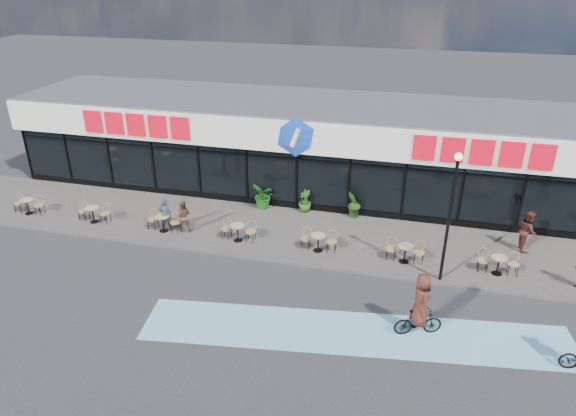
{
  "coord_description": "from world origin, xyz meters",
  "views": [
    {
      "loc": [
        5.18,
        -14.96,
        11.0
      ],
      "look_at": [
        0.46,
        3.5,
        1.79
      ],
      "focal_mm": 32.0,
      "sensor_mm": 36.0,
      "label": 1
    }
  ],
  "objects_px": {
    "patron_right": "(183,216)",
    "potted_plant_mid": "(263,196)",
    "potted_plant_right": "(354,204)",
    "cyclist_a": "(420,309)",
    "lamp_post": "(451,208)",
    "potted_plant_left": "(305,201)",
    "bistro_set_0": "(29,204)",
    "patron_left": "(165,215)",
    "pedestrian_b": "(528,231)"
  },
  "relations": [
    {
      "from": "lamp_post",
      "to": "pedestrian_b",
      "type": "relative_size",
      "value": 2.86
    },
    {
      "from": "potted_plant_right",
      "to": "pedestrian_b",
      "type": "bearing_deg",
      "value": -9.21
    },
    {
      "from": "lamp_post",
      "to": "patron_left",
      "type": "relative_size",
      "value": 3.34
    },
    {
      "from": "patron_right",
      "to": "pedestrian_b",
      "type": "height_order",
      "value": "pedestrian_b"
    },
    {
      "from": "potted_plant_right",
      "to": "cyclist_a",
      "type": "xyz_separation_m",
      "value": [
        3.13,
        -7.69,
        0.21
      ]
    },
    {
      "from": "potted_plant_right",
      "to": "patron_left",
      "type": "distance_m",
      "value": 8.61
    },
    {
      "from": "bistro_set_0",
      "to": "cyclist_a",
      "type": "height_order",
      "value": "cyclist_a"
    },
    {
      "from": "cyclist_a",
      "to": "potted_plant_left",
      "type": "bearing_deg",
      "value": 125.26
    },
    {
      "from": "bistro_set_0",
      "to": "potted_plant_right",
      "type": "bearing_deg",
      "value": 12.5
    },
    {
      "from": "potted_plant_left",
      "to": "cyclist_a",
      "type": "height_order",
      "value": "cyclist_a"
    },
    {
      "from": "lamp_post",
      "to": "cyclist_a",
      "type": "height_order",
      "value": "lamp_post"
    },
    {
      "from": "patron_right",
      "to": "potted_plant_mid",
      "type": "bearing_deg",
      "value": -148.39
    },
    {
      "from": "bistro_set_0",
      "to": "patron_left",
      "type": "distance_m",
      "value": 7.12
    },
    {
      "from": "pedestrian_b",
      "to": "patron_left",
      "type": "bearing_deg",
      "value": 94.8
    },
    {
      "from": "patron_left",
      "to": "lamp_post",
      "type": "bearing_deg",
      "value": 154.76
    },
    {
      "from": "lamp_post",
      "to": "potted_plant_left",
      "type": "xyz_separation_m",
      "value": [
        -6.25,
        4.44,
        -2.47
      ]
    },
    {
      "from": "potted_plant_right",
      "to": "cyclist_a",
      "type": "bearing_deg",
      "value": -67.85
    },
    {
      "from": "potted_plant_left",
      "to": "patron_left",
      "type": "relative_size",
      "value": 0.73
    },
    {
      "from": "bistro_set_0",
      "to": "pedestrian_b",
      "type": "bearing_deg",
      "value": 5.51
    },
    {
      "from": "potted_plant_mid",
      "to": "cyclist_a",
      "type": "distance_m",
      "value": 10.72
    },
    {
      "from": "bistro_set_0",
      "to": "potted_plant_right",
      "type": "distance_m",
      "value": 15.43
    },
    {
      "from": "potted_plant_mid",
      "to": "potted_plant_right",
      "type": "bearing_deg",
      "value": 0.87
    },
    {
      "from": "patron_left",
      "to": "cyclist_a",
      "type": "bearing_deg",
      "value": 138.27
    },
    {
      "from": "patron_left",
      "to": "patron_right",
      "type": "bearing_deg",
      "value": 166.89
    },
    {
      "from": "bistro_set_0",
      "to": "potted_plant_mid",
      "type": "distance_m",
      "value": 11.17
    },
    {
      "from": "patron_left",
      "to": "pedestrian_b",
      "type": "xyz_separation_m",
      "value": [
        15.26,
        2.12,
        0.13
      ]
    },
    {
      "from": "potted_plant_left",
      "to": "pedestrian_b",
      "type": "relative_size",
      "value": 0.62
    },
    {
      "from": "lamp_post",
      "to": "patron_left",
      "type": "distance_m",
      "value": 12.1
    },
    {
      "from": "potted_plant_left",
      "to": "patron_right",
      "type": "relative_size",
      "value": 0.74
    },
    {
      "from": "potted_plant_left",
      "to": "patron_right",
      "type": "distance_m",
      "value": 5.8
    },
    {
      "from": "bistro_set_0",
      "to": "cyclist_a",
      "type": "relative_size",
      "value": 0.68
    },
    {
      "from": "potted_plant_mid",
      "to": "cyclist_a",
      "type": "xyz_separation_m",
      "value": [
        7.53,
        -7.63,
        0.24
      ]
    },
    {
      "from": "potted_plant_mid",
      "to": "bistro_set_0",
      "type": "bearing_deg",
      "value": -162.95
    },
    {
      "from": "lamp_post",
      "to": "potted_plant_mid",
      "type": "relative_size",
      "value": 3.94
    },
    {
      "from": "potted_plant_left",
      "to": "patron_right",
      "type": "xyz_separation_m",
      "value": [
        -4.78,
        -3.28,
        0.19
      ]
    },
    {
      "from": "potted_plant_right",
      "to": "pedestrian_b",
      "type": "height_order",
      "value": "pedestrian_b"
    },
    {
      "from": "patron_left",
      "to": "patron_right",
      "type": "xyz_separation_m",
      "value": [
        0.81,
        0.1,
        -0.02
      ]
    },
    {
      "from": "potted_plant_left",
      "to": "bistro_set_0",
      "type": "bearing_deg",
      "value": -164.93
    },
    {
      "from": "bistro_set_0",
      "to": "patron_left",
      "type": "relative_size",
      "value": 1.01
    },
    {
      "from": "potted_plant_right",
      "to": "patron_left",
      "type": "relative_size",
      "value": 0.89
    },
    {
      "from": "lamp_post",
      "to": "patron_right",
      "type": "height_order",
      "value": "lamp_post"
    },
    {
      "from": "potted_plant_mid",
      "to": "potted_plant_right",
      "type": "distance_m",
      "value": 4.39
    },
    {
      "from": "bistro_set_0",
      "to": "potted_plant_left",
      "type": "bearing_deg",
      "value": 15.07
    },
    {
      "from": "bistro_set_0",
      "to": "potted_plant_right",
      "type": "xyz_separation_m",
      "value": [
        15.07,
        3.34,
        0.22
      ]
    },
    {
      "from": "patron_left",
      "to": "patron_right",
      "type": "distance_m",
      "value": 0.82
    },
    {
      "from": "potted_plant_left",
      "to": "potted_plant_right",
      "type": "bearing_deg",
      "value": -1.94
    },
    {
      "from": "potted_plant_right",
      "to": "patron_right",
      "type": "xyz_separation_m",
      "value": [
        -7.14,
        -3.2,
        0.07
      ]
    },
    {
      "from": "patron_right",
      "to": "potted_plant_left",
      "type": "bearing_deg",
      "value": -162.67
    },
    {
      "from": "potted_plant_right",
      "to": "patron_right",
      "type": "bearing_deg",
      "value": -155.85
    },
    {
      "from": "bistro_set_0",
      "to": "pedestrian_b",
      "type": "relative_size",
      "value": 0.87
    }
  ]
}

